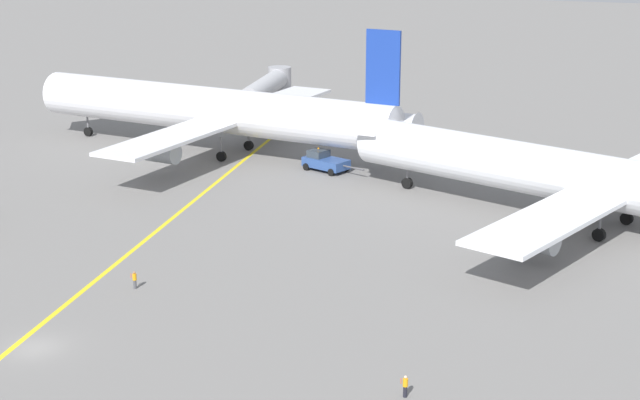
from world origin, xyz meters
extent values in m
plane|color=slate|center=(0.00, 0.00, 0.00)|extent=(600.00, 600.00, 0.00)
cube|color=yellow|center=(-2.94, 10.00, 0.00)|extent=(14.93, 119.19, 0.01)
cylinder|color=silver|center=(-14.34, 59.39, 5.90)|extent=(53.68, 12.77, 5.96)
cone|color=silver|center=(-41.99, 62.97, 5.90)|extent=(3.48, 5.79, 5.48)
cone|color=silver|center=(13.11, 55.83, 5.90)|extent=(4.18, 5.19, 4.77)
cube|color=silver|center=(-11.70, 59.05, 5.01)|extent=(12.50, 48.33, 0.44)
cube|color=silver|center=(10.63, 56.15, 6.50)|extent=(4.84, 13.30, 0.28)
cube|color=#193899|center=(10.33, 56.19, 13.35)|extent=(4.41, 0.92, 8.95)
cylinder|color=#999EA3|center=(-10.96, 72.48, 3.21)|extent=(4.50, 3.12, 2.60)
cylinder|color=#999EA3|center=(-14.41, 45.87, 3.21)|extent=(4.50, 3.12, 2.60)
cylinder|color=slate|center=(-11.14, 55.55, 1.93)|extent=(0.28, 0.28, 2.57)
cylinder|color=black|center=(-11.14, 55.55, 0.65)|extent=(1.36, 0.71, 1.30)
cylinder|color=slate|center=(-10.27, 62.29, 1.93)|extent=(0.28, 0.28, 2.57)
cylinder|color=black|center=(-10.27, 62.29, 0.65)|extent=(1.36, 0.71, 1.30)
cylinder|color=slate|center=(-35.51, 62.13, 1.93)|extent=(0.28, 0.28, 2.57)
cylinder|color=black|center=(-35.51, 62.13, 0.65)|extent=(1.36, 0.71, 1.30)
cylinder|color=white|center=(35.34, 44.22, 5.09)|extent=(52.87, 23.27, 5.43)
cone|color=white|center=(8.69, 53.71, 5.09)|extent=(4.31, 5.64, 5.00)
cube|color=white|center=(37.89, 43.32, 4.27)|extent=(21.79, 46.47, 0.44)
cylinder|color=#999EA3|center=(32.54, 31.24, 2.47)|extent=(4.83, 3.86, 2.60)
cylinder|color=slate|center=(37.70, 39.78, 1.65)|extent=(0.28, 0.28, 1.99)
cylinder|color=black|center=(37.70, 39.78, 0.65)|extent=(1.41, 0.95, 1.30)
cylinder|color=slate|center=(39.98, 46.19, 1.65)|extent=(0.28, 0.28, 1.99)
cylinder|color=black|center=(39.98, 46.19, 0.65)|extent=(1.41, 0.95, 1.30)
cylinder|color=slate|center=(14.92, 51.49, 1.65)|extent=(0.28, 0.28, 1.99)
cylinder|color=black|center=(14.92, 51.49, 0.65)|extent=(1.41, 0.95, 1.30)
cube|color=#2D4C8C|center=(3.25, 55.74, 1.03)|extent=(6.35, 4.72, 1.15)
cube|color=#333D47|center=(2.08, 56.18, 2.05)|extent=(2.74, 2.89, 0.90)
cylinder|color=#4C4C51|center=(7.41, 54.16, 1.14)|extent=(3.06, 1.32, 0.20)
sphere|color=orange|center=(2.08, 56.18, 2.68)|extent=(0.24, 0.24, 0.24)
cylinder|color=black|center=(0.82, 55.11, 0.45)|extent=(0.95, 0.60, 0.90)
cylinder|color=black|center=(1.85, 57.82, 0.45)|extent=(0.95, 0.60, 0.90)
cylinder|color=black|center=(4.66, 53.66, 0.45)|extent=(0.95, 0.60, 0.90)
cylinder|color=black|center=(5.68, 56.36, 0.45)|extent=(0.95, 0.60, 0.90)
cylinder|color=black|center=(28.12, 2.15, 0.40)|extent=(0.28, 0.28, 0.80)
cylinder|color=orange|center=(28.12, 2.15, 1.09)|extent=(0.36, 0.36, 0.57)
sphere|color=beige|center=(28.12, 2.15, 1.48)|extent=(0.22, 0.22, 0.22)
cylinder|color=#F24C19|center=(27.85, 2.02, 1.20)|extent=(0.05, 0.05, 0.40)
cylinder|color=#4C4C51|center=(0.93, 12.99, 0.40)|extent=(0.28, 0.28, 0.81)
cylinder|color=orange|center=(0.93, 12.99, 1.10)|extent=(0.36, 0.36, 0.57)
sphere|color=#9E704C|center=(0.93, 12.99, 1.49)|extent=(0.22, 0.22, 0.22)
cylinder|color=#F24C19|center=(0.65, 12.88, 1.21)|extent=(0.05, 0.05, 0.40)
cylinder|color=#B7B7BC|center=(-17.18, 84.26, 4.50)|extent=(5.85, 19.22, 3.20)
cylinder|color=#99999E|center=(-18.53, 93.64, 4.50)|extent=(3.84, 3.84, 3.52)
cylinder|color=#595960|center=(-18.38, 92.65, 2.25)|extent=(0.70, 0.70, 4.50)
camera|label=1|loc=(43.01, -55.49, 31.83)|focal=54.72mm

